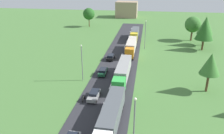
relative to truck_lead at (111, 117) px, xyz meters
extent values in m
cube|color=#2B2B30|center=(-2.40, 13.11, -2.11)|extent=(10.00, 140.00, 0.06)
cube|color=white|center=(-2.40, -0.64, -2.07)|extent=(0.16, 2.40, 0.01)
cube|color=white|center=(-2.40, 6.05, -2.07)|extent=(0.16, 2.40, 0.01)
cube|color=white|center=(-2.40, 13.82, -2.07)|extent=(0.16, 2.40, 0.01)
cube|color=white|center=(-2.40, 21.45, -2.07)|extent=(0.16, 2.40, 0.01)
cube|color=white|center=(-2.40, 28.69, -2.07)|extent=(0.16, 2.40, 0.01)
cube|color=white|center=(-2.40, 34.84, -2.07)|extent=(0.16, 2.40, 0.01)
cube|color=white|center=(-2.40, 42.83, -2.07)|extent=(0.16, 2.40, 0.01)
cube|color=white|center=(-2.40, 50.22, -2.07)|extent=(0.16, 2.40, 0.01)
cube|color=white|center=(-2.40, 57.50, -2.07)|extent=(0.16, 2.40, 0.01)
cube|color=white|center=(-2.40, 65.39, -2.07)|extent=(0.16, 2.40, 0.01)
cube|color=white|center=(-2.40, 71.83, -2.07)|extent=(0.16, 2.40, 0.01)
cube|color=#4C5156|center=(0.02, 1.21, 0.10)|extent=(2.69, 11.97, 2.75)
cube|color=black|center=(0.02, 1.21, -1.48)|extent=(1.08, 11.34, 0.24)
cylinder|color=black|center=(1.13, 4.77, -1.58)|extent=(0.37, 1.01, 1.00)
cylinder|color=black|center=(-0.97, 4.80, -1.58)|extent=(0.37, 1.01, 1.00)
cylinder|color=black|center=(1.15, 6.20, -1.58)|extent=(0.37, 1.01, 1.00)
cylinder|color=black|center=(-0.95, 6.24, -1.58)|extent=(0.37, 1.01, 1.00)
cube|color=green|center=(-0.24, 11.07, -0.25)|extent=(2.47, 2.76, 2.65)
cube|color=black|center=(-0.25, 9.76, 0.23)|extent=(2.10, 0.12, 1.17)
cube|color=gray|center=(-0.16, 18.71, 0.09)|extent=(2.62, 11.88, 2.75)
cube|color=black|center=(-0.16, 18.71, -1.48)|extent=(1.01, 11.27, 0.24)
cylinder|color=black|center=(0.80, 10.37, -1.58)|extent=(0.36, 1.00, 1.00)
cylinder|color=black|center=(-1.30, 10.40, -1.58)|extent=(0.36, 1.00, 1.00)
cylinder|color=black|center=(0.92, 22.26, -1.58)|extent=(0.36, 1.00, 1.00)
cylinder|color=black|center=(-1.18, 22.28, -1.58)|extent=(0.36, 1.00, 1.00)
cylinder|color=black|center=(0.94, 23.68, -1.58)|extent=(0.36, 1.00, 1.00)
cylinder|color=black|center=(-1.16, 23.70, -1.58)|extent=(0.36, 1.00, 1.00)
cube|color=orange|center=(0.09, 31.29, -0.23)|extent=(2.45, 2.26, 2.70)
cube|color=black|center=(0.09, 30.22, 0.26)|extent=(2.10, 0.11, 1.19)
cube|color=beige|center=(0.11, 38.38, 0.08)|extent=(2.54, 11.25, 2.72)
cube|color=black|center=(0.11, 38.38, -1.48)|extent=(0.93, 10.69, 0.24)
cylinder|color=black|center=(1.14, 30.72, -1.58)|extent=(0.35, 1.00, 1.00)
cylinder|color=black|center=(-0.96, 30.73, -1.58)|extent=(0.35, 1.00, 1.00)
cylinder|color=black|center=(1.17, 41.75, -1.58)|extent=(0.35, 1.00, 1.00)
cylinder|color=black|center=(-0.93, 41.76, -1.58)|extent=(0.35, 1.00, 1.00)
cylinder|color=black|center=(1.18, 43.10, -1.58)|extent=(0.35, 1.00, 1.00)
cylinder|color=black|center=(-0.92, 43.11, -1.58)|extent=(0.35, 1.00, 1.00)
cube|color=yellow|center=(0.15, 48.29, -0.09)|extent=(2.45, 2.53, 2.97)
cube|color=black|center=(0.14, 47.09, 0.44)|extent=(2.10, 0.11, 1.31)
cube|color=#4C5156|center=(0.17, 54.77, 0.09)|extent=(2.54, 9.76, 2.73)
cube|color=black|center=(0.17, 54.77, -1.48)|extent=(0.94, 9.27, 0.24)
cylinder|color=black|center=(1.19, 47.66, -1.58)|extent=(0.35, 1.00, 1.00)
cylinder|color=black|center=(-0.91, 47.67, -1.58)|extent=(0.35, 1.00, 1.00)
cylinder|color=black|center=(1.23, 57.69, -1.58)|extent=(0.35, 1.00, 1.00)
cylinder|color=black|center=(-0.87, 57.70, -1.58)|extent=(0.35, 1.00, 1.00)
cylinder|color=black|center=(1.24, 58.86, -1.58)|extent=(0.35, 1.00, 1.00)
cylinder|color=black|center=(-0.86, 58.87, -1.58)|extent=(0.35, 1.00, 1.00)
cube|color=gray|center=(-4.56, 8.38, -1.43)|extent=(1.81, 4.55, 0.66)
cube|color=black|center=(-4.56, 8.61, -0.86)|extent=(1.50, 2.56, 0.48)
cylinder|color=black|center=(-3.83, 6.83, -1.76)|extent=(0.23, 0.64, 0.64)
cylinder|color=black|center=(-5.36, 6.86, -1.76)|extent=(0.23, 0.64, 0.64)
cylinder|color=black|center=(-3.77, 9.90, -1.76)|extent=(0.23, 0.64, 0.64)
cylinder|color=black|center=(-5.29, 9.93, -1.76)|extent=(0.23, 0.64, 0.64)
cube|color=#19472D|center=(-5.15, 19.88, -1.46)|extent=(1.86, 4.52, 0.60)
cube|color=black|center=(-5.14, 19.65, -0.88)|extent=(1.52, 2.54, 0.57)
cylinder|color=black|center=(-5.95, 21.37, -1.76)|extent=(0.24, 0.65, 0.64)
cylinder|color=black|center=(-4.42, 21.42, -1.76)|extent=(0.24, 0.65, 0.64)
cylinder|color=black|center=(-5.87, 18.34, -1.76)|extent=(0.24, 0.65, 0.64)
cylinder|color=black|center=(-4.34, 18.38, -1.76)|extent=(0.24, 0.65, 0.64)
cube|color=black|center=(-4.99, 30.29, -1.47)|extent=(1.90, 4.09, 0.58)
cube|color=black|center=(-4.99, 30.09, -0.89)|extent=(1.58, 2.30, 0.58)
cylinder|color=black|center=(-5.78, 31.69, -1.76)|extent=(0.23, 0.64, 0.64)
cylinder|color=black|center=(-4.15, 31.66, -1.76)|extent=(0.23, 0.64, 0.64)
cylinder|color=black|center=(-5.83, 28.93, -1.76)|extent=(0.23, 0.64, 0.64)
cylinder|color=black|center=(-4.20, 28.90, -1.76)|extent=(0.23, 0.64, 0.64)
cylinder|color=black|center=(-6.32, 6.75, -1.76)|extent=(0.12, 0.64, 0.64)
cylinder|color=black|center=(-6.32, 8.05, -1.76)|extent=(0.14, 0.64, 0.64)
cube|color=black|center=(-6.32, 7.40, -1.54)|extent=(0.20, 1.40, 0.36)
ellipsoid|color=black|center=(-6.32, 7.25, -1.31)|extent=(0.28, 0.52, 0.28)
cylinder|color=slate|center=(3.74, -5.82, 2.18)|extent=(0.18, 0.18, 8.64)
sphere|color=silver|center=(3.74, -5.82, 6.62)|extent=(0.36, 0.36, 0.36)
cylinder|color=slate|center=(-8.91, 16.04, 1.81)|extent=(0.18, 0.18, 7.89)
sphere|color=silver|center=(-8.91, 16.04, 5.87)|extent=(0.36, 0.36, 0.36)
cylinder|color=slate|center=(4.04, 41.83, 2.27)|extent=(0.18, 0.18, 8.82)
sphere|color=silver|center=(4.04, 41.83, 6.80)|extent=(0.36, 0.36, 0.36)
cylinder|color=#513823|center=(23.42, 49.45, -0.21)|extent=(0.47, 0.47, 3.85)
cone|color=#38702D|center=(23.42, 49.45, 4.57)|extent=(5.19, 5.19, 5.71)
cylinder|color=#513823|center=(-22.04, 73.06, -0.21)|extent=(0.40, 0.40, 3.86)
sphere|color=#23561E|center=(-22.04, 73.06, 3.69)|extent=(5.27, 5.27, 5.27)
cylinder|color=#513823|center=(20.40, 55.05, -0.27)|extent=(0.61, 0.61, 3.74)
sphere|color=#38702D|center=(20.40, 55.05, 3.69)|extent=(5.58, 5.58, 5.58)
cylinder|color=#513823|center=(21.96, 43.70, -0.44)|extent=(0.60, 0.60, 3.40)
cone|color=#23561E|center=(21.96, 43.70, 4.28)|extent=(5.49, 5.49, 6.03)
cylinder|color=#513823|center=(17.02, 14.92, -0.26)|extent=(0.48, 0.48, 3.76)
cone|color=#38702D|center=(17.02, 14.92, 3.75)|extent=(3.89, 3.89, 4.28)
cube|color=#9E846B|center=(-7.68, 102.85, 2.17)|extent=(11.83, 10.06, 8.62)
camera|label=1|loc=(4.64, -27.97, 19.28)|focal=36.21mm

